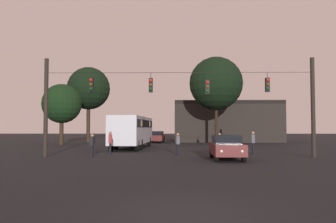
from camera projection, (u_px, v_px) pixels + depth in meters
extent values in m
plane|color=black|center=(177.00, 149.00, 32.50)|extent=(168.00, 168.00, 0.00)
cylinder|color=black|center=(46.00, 107.00, 23.67)|extent=(0.28, 0.28, 6.71)
cylinder|color=black|center=(313.00, 107.00, 23.34)|extent=(0.28, 0.28, 6.71)
cylinder|color=black|center=(178.00, 73.00, 23.62)|extent=(18.05, 0.02, 0.02)
cylinder|color=black|center=(92.00, 75.00, 23.72)|extent=(0.03, 0.03, 0.33)
cube|color=black|center=(91.00, 85.00, 23.69)|extent=(0.26, 0.32, 0.95)
sphere|color=red|center=(91.00, 80.00, 23.52)|extent=(0.20, 0.20, 0.20)
sphere|color=#5B3D0C|center=(91.00, 84.00, 23.51)|extent=(0.20, 0.20, 0.20)
sphere|color=#0C4219|center=(91.00, 89.00, 23.49)|extent=(0.20, 0.20, 0.20)
cylinder|color=black|center=(151.00, 76.00, 23.64)|extent=(0.03, 0.03, 0.38)
cube|color=black|center=(151.00, 85.00, 23.61)|extent=(0.26, 0.32, 0.95)
sphere|color=red|center=(151.00, 81.00, 23.44)|extent=(0.20, 0.20, 0.20)
sphere|color=#5B3D0C|center=(151.00, 85.00, 23.43)|extent=(0.20, 0.20, 0.20)
sphere|color=#0C4219|center=(151.00, 89.00, 23.42)|extent=(0.20, 0.20, 0.20)
cylinder|color=black|center=(207.00, 76.00, 23.57)|extent=(0.03, 0.03, 0.52)
cube|color=black|center=(207.00, 87.00, 23.53)|extent=(0.26, 0.32, 0.95)
sphere|color=red|center=(208.00, 82.00, 23.37)|extent=(0.20, 0.20, 0.20)
sphere|color=#5B3D0C|center=(208.00, 87.00, 23.35)|extent=(0.20, 0.20, 0.20)
sphere|color=#0C4219|center=(208.00, 91.00, 23.34)|extent=(0.20, 0.20, 0.20)
cylinder|color=black|center=(267.00, 75.00, 23.50)|extent=(0.03, 0.03, 0.36)
cube|color=black|center=(267.00, 85.00, 23.47)|extent=(0.26, 0.32, 0.95)
sphere|color=red|center=(268.00, 80.00, 23.30)|extent=(0.20, 0.20, 0.20)
sphere|color=#5B3D0C|center=(268.00, 85.00, 23.29)|extent=(0.20, 0.20, 0.20)
sphere|color=#0C4219|center=(268.00, 89.00, 23.27)|extent=(0.20, 0.20, 0.20)
cube|color=#B7BCC6|center=(133.00, 130.00, 33.44)|extent=(3.05, 11.11, 2.50)
cube|color=black|center=(133.00, 124.00, 33.47)|extent=(3.06, 10.45, 0.70)
cylinder|color=black|center=(129.00, 141.00, 37.41)|extent=(0.33, 1.01, 1.00)
cylinder|color=black|center=(149.00, 141.00, 37.26)|extent=(0.33, 1.01, 1.00)
cylinder|color=black|center=(116.00, 144.00, 31.27)|extent=(0.33, 1.01, 1.00)
cylinder|color=black|center=(141.00, 144.00, 31.12)|extent=(0.33, 1.01, 1.00)
cylinder|color=black|center=(111.00, 145.00, 29.30)|extent=(0.33, 1.01, 1.00)
cylinder|color=black|center=(137.00, 145.00, 29.14)|extent=(0.33, 1.01, 1.00)
cube|color=beige|center=(138.00, 124.00, 36.76)|extent=(2.60, 0.93, 0.56)
cube|color=beige|center=(127.00, 123.00, 30.73)|extent=(2.60, 0.93, 0.56)
cube|color=#511919|center=(227.00, 149.00, 21.56)|extent=(1.84, 4.32, 0.68)
cube|color=black|center=(226.00, 139.00, 21.73)|extent=(1.61, 2.34, 0.52)
cylinder|color=black|center=(244.00, 156.00, 20.10)|extent=(0.23, 0.64, 0.64)
cylinder|color=black|center=(216.00, 156.00, 20.14)|extent=(0.23, 0.64, 0.64)
cylinder|color=black|center=(236.00, 153.00, 22.93)|extent=(0.23, 0.64, 0.64)
cylinder|color=black|center=(212.00, 153.00, 22.98)|extent=(0.23, 0.64, 0.64)
sphere|color=white|center=(242.00, 151.00, 19.44)|extent=(0.18, 0.18, 0.18)
sphere|color=white|center=(221.00, 151.00, 19.47)|extent=(0.18, 0.18, 0.18)
cube|color=#511919|center=(157.00, 138.00, 45.89)|extent=(2.05, 4.40, 0.68)
cube|color=black|center=(157.00, 133.00, 45.77)|extent=(1.72, 2.41, 0.52)
cylinder|color=black|center=(152.00, 140.00, 47.35)|extent=(0.26, 0.65, 0.64)
cylinder|color=black|center=(164.00, 140.00, 47.23)|extent=(0.26, 0.65, 0.64)
cylinder|color=black|center=(149.00, 141.00, 44.52)|extent=(0.26, 0.65, 0.64)
cylinder|color=black|center=(162.00, 141.00, 44.40)|extent=(0.26, 0.65, 0.64)
sphere|color=white|center=(154.00, 137.00, 48.03)|extent=(0.18, 0.18, 0.18)
sphere|color=white|center=(163.00, 137.00, 47.94)|extent=(0.18, 0.18, 0.18)
cylinder|color=black|center=(253.00, 148.00, 26.10)|extent=(0.14, 0.14, 0.84)
cylinder|color=black|center=(253.00, 149.00, 25.94)|extent=(0.14, 0.14, 0.84)
cube|color=#4C4C56|center=(253.00, 139.00, 26.06)|extent=(0.29, 0.39, 0.63)
sphere|color=#8C6B51|center=(253.00, 133.00, 26.08)|extent=(0.23, 0.23, 0.23)
cylinder|color=black|center=(110.00, 149.00, 25.25)|extent=(0.14, 0.14, 0.84)
cylinder|color=black|center=(110.00, 149.00, 25.41)|extent=(0.14, 0.14, 0.84)
cube|color=maroon|center=(110.00, 139.00, 25.36)|extent=(0.27, 0.38, 0.63)
sphere|color=#8C6B51|center=(110.00, 133.00, 25.38)|extent=(0.23, 0.23, 0.23)
cylinder|color=black|center=(178.00, 150.00, 25.18)|extent=(0.14, 0.14, 0.79)
cylinder|color=black|center=(178.00, 150.00, 25.02)|extent=(0.14, 0.14, 0.79)
cube|color=#4C4C56|center=(178.00, 140.00, 25.13)|extent=(0.28, 0.39, 0.59)
sphere|color=#8C6B51|center=(178.00, 134.00, 25.15)|extent=(0.21, 0.21, 0.21)
cylinder|color=black|center=(93.00, 151.00, 23.32)|extent=(0.14, 0.14, 0.77)
cylinder|color=black|center=(92.00, 152.00, 23.16)|extent=(0.14, 0.14, 0.77)
cube|color=black|center=(92.00, 141.00, 23.27)|extent=(0.29, 0.39, 0.58)
sphere|color=#8C6B51|center=(92.00, 136.00, 23.29)|extent=(0.21, 0.21, 0.21)
cylinder|color=black|center=(220.00, 148.00, 26.86)|extent=(0.14, 0.14, 0.77)
cylinder|color=black|center=(220.00, 148.00, 26.71)|extent=(0.14, 0.14, 0.77)
cube|color=#2D4C7F|center=(220.00, 140.00, 26.82)|extent=(0.30, 0.40, 0.58)
sphere|color=#8C6B51|center=(220.00, 134.00, 26.84)|extent=(0.21, 0.21, 0.21)
cube|color=black|center=(224.00, 124.00, 52.09)|extent=(14.66, 12.63, 5.14)
cube|color=black|center=(223.00, 105.00, 52.23)|extent=(14.66, 12.63, 0.50)
cylinder|color=#2D2116|center=(88.00, 123.00, 47.41)|extent=(0.50, 0.50, 5.32)
sphere|color=black|center=(89.00, 88.00, 47.63)|extent=(5.81, 5.81, 5.81)
cylinder|color=#2D2116|center=(61.00, 131.00, 40.78)|extent=(0.48, 0.48, 3.19)
sphere|color=black|center=(62.00, 104.00, 40.93)|extent=(4.62, 4.62, 4.62)
cylinder|color=black|center=(216.00, 123.00, 40.99)|extent=(0.37, 0.37, 5.01)
sphere|color=black|center=(216.00, 83.00, 41.21)|extent=(6.31, 6.31, 6.31)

